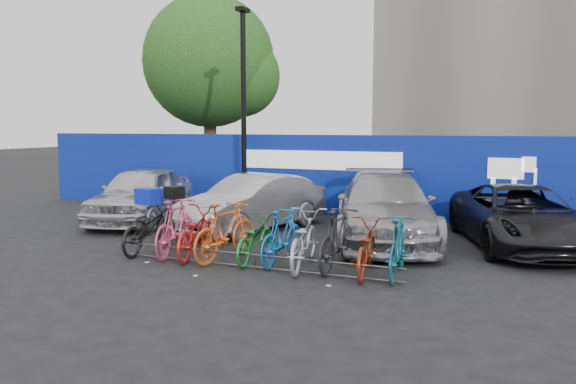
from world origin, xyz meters
The scene contains 21 objects.
ground centered at (0.00, 0.00, 0.00)m, with size 100.00×100.00×0.00m, color black.
hoarding centered at (0.01, 6.00, 1.20)m, with size 22.00×0.18×2.40m.
tree centered at (-6.77, 10.06, 5.07)m, with size 5.40×5.20×7.80m.
lamppost centered at (-3.20, 5.40, 3.27)m, with size 0.25×0.50×6.11m.
bike_rack centered at (0.00, -0.60, 0.16)m, with size 5.60×0.03×0.30m.
car_0 centered at (-5.18, 3.00, 0.78)m, with size 1.83×4.55×1.55m, color silver.
car_1 centered at (-1.74, 2.97, 0.71)m, with size 1.51×4.32×1.42m, color #A0A0A4.
car_2 centered at (1.64, 3.00, 0.78)m, with size 2.18×5.37×1.56m, color #9F9FA4.
car_3 centered at (4.59, 3.38, 0.68)m, with size 2.25×4.88×1.36m, color black.
bike_0 centered at (-2.72, -0.08, 0.51)m, with size 0.68×1.95×1.03m, color black.
bike_1 centered at (-2.04, -0.14, 0.59)m, with size 0.56×1.97×1.18m, color #CA4971.
bike_2 centered at (-1.57, -0.12, 0.51)m, with size 0.68×1.95×1.03m, color red.
bike_3 centered at (-0.85, -0.16, 0.59)m, with size 0.55×1.95×1.17m, color #D65720.
bike_4 centered at (-0.28, -0.03, 0.45)m, with size 0.60×1.73×0.91m, color #177A2C.
bike_5 centered at (0.30, 0.01, 0.54)m, with size 0.51×1.79×1.08m, color #1460B1.
bike_6 centered at (0.78, -0.13, 0.54)m, with size 0.71×2.04×1.07m, color #A1A3A9.
bike_7 centered at (1.41, -0.01, 0.58)m, with size 0.54×1.92×1.16m, color black.
bike_8 centered at (1.99, -0.16, 0.49)m, with size 0.65×1.86×0.98m, color maroon.
bike_9 centered at (2.57, -0.13, 0.54)m, with size 0.51×1.81×1.09m, color #125666.
cargo_crate centered at (-2.72, -0.08, 1.19)m, with size 0.47×0.36×0.33m, color #0C1FB5.
cargo_topcase centered at (-2.04, -0.14, 1.31)m, with size 0.34×0.30×0.25m, color black.
Camera 1 is at (4.40, -9.84, 2.67)m, focal length 35.00 mm.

